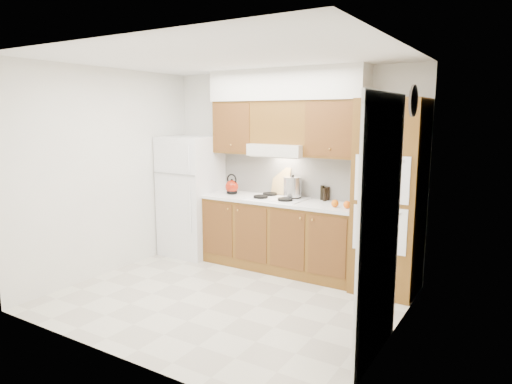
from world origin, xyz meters
TOP-DOWN VIEW (x-y plane):
  - floor at (0.00, 0.00)m, footprint 3.60×3.60m
  - ceiling at (0.00, 0.00)m, footprint 3.60×3.60m
  - wall_back at (0.00, 1.50)m, footprint 3.60×0.02m
  - wall_left at (-1.80, 0.00)m, footprint 0.02×3.00m
  - wall_right at (1.80, 0.00)m, footprint 0.02×3.00m
  - fridge at (-1.41, 1.14)m, footprint 0.75×0.72m
  - base_cabinets at (0.02, 1.20)m, footprint 2.11×0.60m
  - countertop at (0.03, 1.19)m, footprint 2.13×0.62m
  - backsplash at (0.02, 1.49)m, footprint 2.11×0.03m
  - oven_cabinet at (1.44, 1.18)m, footprint 0.70×0.65m
  - upper_cab_left at (-0.71, 1.33)m, footprint 0.63×0.33m
  - upper_cab_right at (0.72, 1.33)m, footprint 0.73×0.33m
  - range_hood at (-0.02, 1.27)m, footprint 0.75×0.45m
  - upper_cab_over_hood at (-0.02, 1.33)m, footprint 0.75×0.33m
  - soffit at (0.03, 1.32)m, footprint 2.13×0.36m
  - cooktop at (-0.02, 1.21)m, footprint 0.74×0.50m
  - doorway at (1.79, -0.35)m, footprint 0.02×0.90m
  - wall_clock at (1.79, 0.55)m, footprint 0.02×0.30m
  - kettle at (-0.73, 1.19)m, footprint 0.24×0.24m
  - cutting_board at (-0.10, 1.45)m, footprint 0.29×0.14m
  - stock_pot at (0.14, 1.32)m, footprint 0.31×0.31m
  - condiment_a at (0.51, 1.44)m, footprint 0.06×0.06m
  - condiment_b at (0.57, 1.38)m, footprint 0.05×0.05m
  - condiment_c at (0.57, 1.45)m, footprint 0.07×0.07m
  - orange_near at (0.98, 1.08)m, footprint 0.10×0.10m
  - orange_far at (0.83, 1.08)m, footprint 0.10×0.10m

SIDE VIEW (x-z plane):
  - floor at x=0.00m, z-range 0.00..0.00m
  - base_cabinets at x=0.02m, z-range 0.00..0.90m
  - fridge at x=-1.41m, z-range 0.00..1.72m
  - countertop at x=0.03m, z-range 0.90..0.94m
  - cooktop at x=-0.02m, z-range 0.94..0.95m
  - orange_far at x=0.83m, z-range 0.94..1.03m
  - orange_near at x=0.98m, z-range 0.94..1.03m
  - condiment_b at x=0.57m, z-range 0.94..1.10m
  - condiment_c at x=0.57m, z-range 0.94..1.12m
  - condiment_a at x=0.51m, z-range 0.94..1.13m
  - kettle at x=-0.73m, z-range 0.95..1.13m
  - doorway at x=1.79m, z-range 0.00..2.10m
  - stock_pot at x=0.14m, z-range 0.97..1.22m
  - oven_cabinet at x=1.44m, z-range 0.00..2.20m
  - cutting_board at x=-0.10m, z-range 0.96..1.32m
  - backsplash at x=0.02m, z-range 0.94..1.50m
  - wall_back at x=0.00m, z-range 0.00..2.60m
  - wall_left at x=-1.80m, z-range 0.00..2.60m
  - wall_right at x=1.80m, z-range 0.00..2.60m
  - range_hood at x=-0.02m, z-range 1.50..1.65m
  - upper_cab_left at x=-0.71m, z-range 1.50..2.20m
  - upper_cab_right at x=0.72m, z-range 1.50..2.20m
  - upper_cab_over_hood at x=-0.02m, z-range 1.65..2.20m
  - wall_clock at x=1.79m, z-range 2.00..2.30m
  - soffit at x=0.03m, z-range 2.20..2.60m
  - ceiling at x=0.00m, z-range 2.60..2.60m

